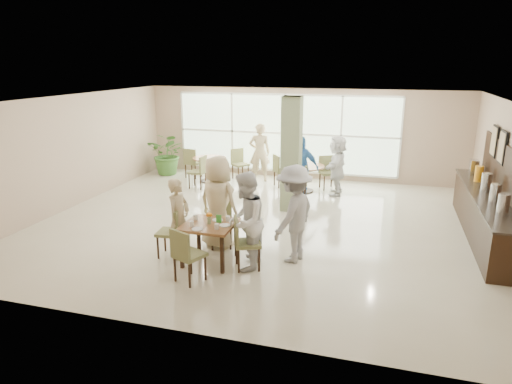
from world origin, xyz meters
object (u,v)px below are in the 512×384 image
(teen_right, at_px, (245,221))
(teen_standing, at_px, (294,214))
(round_table_left, at_px, (210,164))
(potted_plant, at_px, (168,154))
(adult_standing, at_px, (260,152))
(round_table_right, at_px, (303,171))
(main_table, at_px, (209,229))
(buffet_counter, at_px, (485,212))
(teen_left, at_px, (179,218))
(teen_far, at_px, (218,202))
(adult_b, at_px, (337,165))
(adult_a, at_px, (300,168))

(teen_right, relative_size, teen_standing, 0.97)
(teen_right, bearing_deg, round_table_left, -156.31)
(potted_plant, xyz_separation_m, teen_right, (4.54, -6.04, 0.20))
(teen_standing, distance_m, adult_standing, 5.90)
(round_table_left, xyz_separation_m, round_table_right, (2.98, -0.30, 0.03))
(adult_standing, bearing_deg, round_table_right, 134.76)
(main_table, xyz_separation_m, buffet_counter, (5.07, 2.77, -0.10))
(round_table_left, bearing_deg, teen_left, -73.98)
(teen_standing, bearing_deg, teen_far, -82.99)
(teen_right, xyz_separation_m, adult_b, (1.01, 5.22, -0.06))
(teen_far, bearing_deg, teen_right, 154.16)
(round_table_left, height_order, round_table_right, same)
(teen_left, height_order, adult_a, adult_a)
(round_table_left, distance_m, potted_plant, 1.70)
(potted_plant, relative_size, teen_left, 0.90)
(buffet_counter, distance_m, adult_a, 4.59)
(adult_b, bearing_deg, round_table_left, -95.36)
(teen_far, distance_m, adult_a, 3.81)
(round_table_left, bearing_deg, teen_standing, -53.87)
(round_table_right, height_order, teen_right, teen_right)
(round_table_left, distance_m, teen_far, 5.21)
(round_table_right, height_order, teen_standing, teen_standing)
(potted_plant, relative_size, adult_b, 0.83)
(teen_far, height_order, adult_a, teen_far)
(teen_far, xyz_separation_m, adult_standing, (-0.63, 5.23, -0.03))
(round_table_right, relative_size, teen_right, 0.67)
(round_table_left, height_order, teen_far, teen_far)
(teen_right, bearing_deg, adult_a, 174.76)
(round_table_left, distance_m, teen_left, 5.66)
(teen_standing, relative_size, adult_a, 1.06)
(round_table_right, bearing_deg, adult_b, -2.89)
(adult_a, xyz_separation_m, adult_standing, (-1.55, 1.53, 0.04))
(round_table_right, xyz_separation_m, adult_a, (0.04, -0.77, 0.27))
(round_table_right, distance_m, buffet_counter, 4.95)
(round_table_right, height_order, potted_plant, potted_plant)
(main_table, relative_size, teen_standing, 0.50)
(teen_far, bearing_deg, round_table_right, -82.34)
(teen_right, height_order, adult_a, teen_right)
(potted_plant, xyz_separation_m, adult_a, (4.64, -1.53, 0.17))
(main_table, height_order, buffet_counter, buffet_counter)
(adult_a, bearing_deg, adult_b, 41.02)
(round_table_left, height_order, adult_b, adult_b)
(potted_plant, distance_m, adult_b, 5.61)
(main_table, height_order, adult_b, adult_b)
(teen_standing, distance_m, adult_a, 4.00)
(round_table_left, relative_size, teen_right, 0.58)
(round_table_right, xyz_separation_m, teen_standing, (0.68, -4.71, 0.32))
(round_table_right, bearing_deg, adult_standing, 153.16)
(teen_right, distance_m, teen_standing, 0.93)
(round_table_right, xyz_separation_m, buffet_counter, (4.30, -2.45, -0.04))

